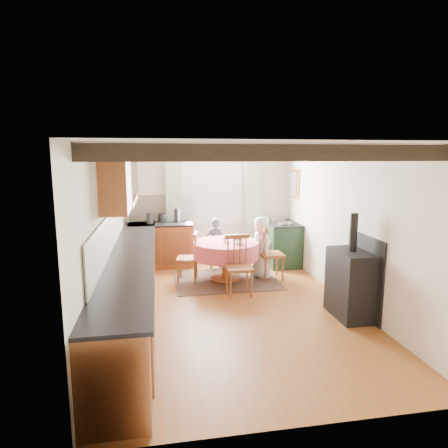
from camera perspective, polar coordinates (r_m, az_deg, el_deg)
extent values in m
cube|color=brown|center=(6.10, 1.32, -12.00)|extent=(3.60, 5.50, 0.00)
cube|color=white|center=(5.66, 1.42, 11.16)|extent=(3.60, 5.50, 0.00)
cube|color=silver|center=(8.44, -2.28, 2.58)|extent=(3.60, 0.00, 2.40)
cube|color=silver|center=(3.20, 11.16, -9.97)|extent=(3.60, 0.00, 2.40)
cube|color=silver|center=(5.70, -16.69, -1.41)|extent=(0.00, 5.50, 2.40)
cube|color=silver|center=(6.36, 17.49, -0.30)|extent=(0.00, 5.50, 2.40)
cube|color=black|center=(3.72, 7.55, 10.33)|extent=(3.60, 0.16, 0.16)
cube|color=black|center=(4.68, 3.85, 10.29)|extent=(3.60, 0.16, 0.16)
cube|color=black|center=(5.66, 1.41, 10.25)|extent=(3.60, 0.16, 0.16)
cube|color=black|center=(6.64, -0.30, 10.20)|extent=(3.60, 0.16, 0.16)
cube|color=black|center=(7.63, -1.57, 10.16)|extent=(3.60, 0.16, 0.16)
cube|color=beige|center=(5.99, -16.18, -0.85)|extent=(0.02, 4.50, 0.55)
cube|color=beige|center=(8.35, -9.08, 2.38)|extent=(1.40, 0.02, 0.55)
cube|color=#995326|center=(5.86, -13.38, -8.63)|extent=(0.60, 5.30, 0.88)
cube|color=#995326|center=(8.21, -9.25, -3.14)|extent=(1.30, 0.60, 0.88)
cube|color=black|center=(5.73, -13.36, -4.26)|extent=(0.64, 5.30, 0.04)
cube|color=black|center=(8.10, -9.34, 0.00)|extent=(1.30, 0.64, 0.04)
cube|color=#995326|center=(6.78, -14.41, 6.84)|extent=(0.34, 1.80, 0.90)
cube|color=#995326|center=(5.29, -15.61, 5.46)|extent=(0.34, 0.90, 0.70)
cube|color=white|center=(8.40, -1.60, 5.29)|extent=(1.34, 0.03, 1.54)
cube|color=white|center=(8.40, -1.61, 5.30)|extent=(1.20, 0.01, 1.40)
cube|color=#ACACAC|center=(8.29, -7.32, 1.68)|extent=(0.35, 0.10, 2.10)
cube|color=#ACACAC|center=(8.54, 4.16, 1.97)|extent=(0.35, 0.10, 2.10)
cylinder|color=black|center=(8.29, -1.54, 9.38)|extent=(2.00, 0.03, 0.03)
cube|color=gold|center=(8.38, 10.27, 5.81)|extent=(0.04, 0.50, 0.60)
cylinder|color=silver|center=(8.57, 4.74, 6.02)|extent=(0.30, 0.02, 0.30)
cube|color=black|center=(7.31, 0.31, -8.18)|extent=(1.90, 1.47, 0.01)
imported|color=#3D444D|center=(7.94, -1.28, -2.85)|extent=(0.41, 0.29, 1.05)
imported|color=silver|center=(7.37, 5.52, -3.39)|extent=(0.37, 0.57, 1.17)
imported|color=silver|center=(7.34, 2.06, -2.04)|extent=(0.24, 0.24, 0.05)
imported|color=silver|center=(6.90, 2.28, -2.83)|extent=(0.22, 0.22, 0.06)
imported|color=silver|center=(7.11, 0.15, -2.31)|extent=(0.13, 0.13, 0.09)
cylinder|color=#262628|center=(8.03, -10.86, 0.84)|extent=(0.13, 0.13, 0.23)
cylinder|color=#262628|center=(8.19, -9.08, 0.90)|extent=(0.16, 0.16, 0.18)
cylinder|color=#262628|center=(8.10, -6.96, 1.25)|extent=(0.10, 0.10, 0.29)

